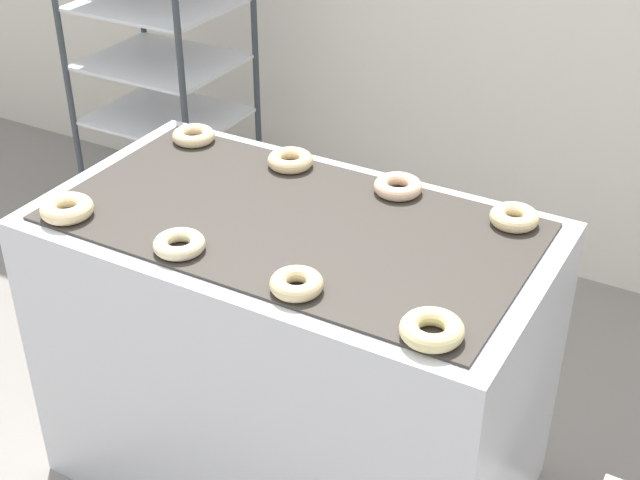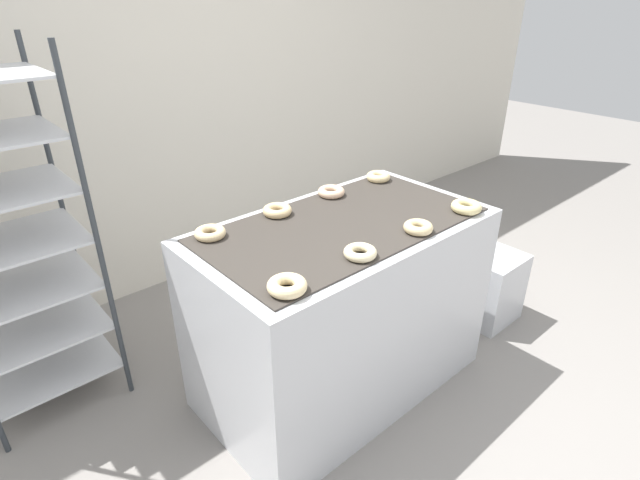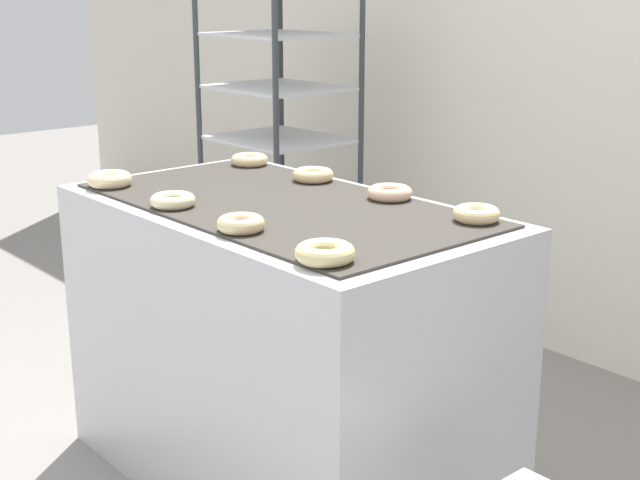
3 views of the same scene
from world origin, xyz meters
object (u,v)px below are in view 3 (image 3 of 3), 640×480
(donut_far_right, at_px, (476,214))
(donut_far_midleft, at_px, (313,175))
(donut_near_left, at_px, (110,179))
(donut_near_midright, at_px, (241,224))
(donut_far_midright, at_px, (390,193))
(baking_rack_cart, at_px, (279,139))
(donut_far_left, at_px, (249,160))
(fryer_machine, at_px, (282,347))
(donut_near_midleft, at_px, (173,200))
(donut_near_right, at_px, (325,253))

(donut_far_right, bearing_deg, donut_far_midleft, 179.98)
(donut_far_midleft, distance_m, donut_far_right, 0.66)
(donut_near_left, xyz_separation_m, donut_near_midright, (0.68, -0.00, -0.00))
(donut_far_midright, height_order, donut_far_right, donut_far_right)
(baking_rack_cart, distance_m, donut_far_right, 1.71)
(donut_near_left, distance_m, donut_far_left, 0.52)
(baking_rack_cart, xyz_separation_m, donut_far_right, (1.60, -0.61, 0.08))
(donut_far_left, bearing_deg, fryer_machine, -27.65)
(donut_near_left, relative_size, donut_near_midright, 1.11)
(donut_near_left, distance_m, donut_near_midright, 0.68)
(fryer_machine, relative_size, donut_far_midright, 10.12)
(donut_near_midleft, relative_size, donut_far_midright, 0.97)
(fryer_machine, height_order, donut_far_right, donut_far_right)
(donut_near_midleft, xyz_separation_m, donut_near_midright, (0.33, -0.01, 0.00))
(donut_near_left, xyz_separation_m, donut_far_left, (0.02, 0.52, -0.00))
(donut_far_midleft, bearing_deg, donut_far_midright, 1.33)
(fryer_machine, relative_size, donut_near_left, 9.72)
(donut_near_right, height_order, donut_far_midright, donut_near_right)
(baking_rack_cart, height_order, donut_near_left, baking_rack_cart)
(donut_near_midleft, height_order, donut_far_right, donut_far_right)
(fryer_machine, bearing_deg, donut_near_left, -152.74)
(baking_rack_cart, bearing_deg, donut_near_midright, -41.73)
(donut_far_left, height_order, donut_far_midright, donut_far_midright)
(fryer_machine, bearing_deg, donut_far_right, 27.30)
(donut_near_midright, bearing_deg, donut_near_right, -1.56)
(donut_near_midright, distance_m, donut_far_midleft, 0.62)
(donut_far_right, bearing_deg, donut_far_midright, 178.60)
(baking_rack_cart, xyz_separation_m, donut_far_left, (0.60, -0.61, 0.07))
(donut_near_right, xyz_separation_m, donut_far_right, (-0.00, 0.53, -0.00))
(donut_near_left, bearing_deg, donut_near_midleft, 1.04)
(donut_far_midleft, bearing_deg, donut_near_midleft, -90.13)
(fryer_machine, distance_m, donut_far_right, 0.73)
(donut_near_left, distance_m, donut_near_right, 1.02)
(baking_rack_cart, bearing_deg, donut_far_midleft, -32.99)
(fryer_machine, xyz_separation_m, baking_rack_cart, (-1.10, 0.87, 0.39))
(donut_near_midright, bearing_deg, donut_far_midright, 89.92)
(donut_far_midleft, relative_size, donut_far_right, 1.05)
(baking_rack_cart, distance_m, donut_far_left, 0.86)
(donut_near_left, height_order, donut_far_midleft, donut_near_left)
(donut_near_midright, bearing_deg, donut_far_midleft, 122.30)
(donut_near_midright, height_order, donut_far_right, same)
(donut_near_midleft, bearing_deg, donut_near_left, -178.96)
(baking_rack_cart, xyz_separation_m, donut_near_right, (1.60, -1.14, 0.08))
(donut_near_midright, xyz_separation_m, donut_far_right, (0.33, 0.52, 0.00))
(fryer_machine, distance_m, donut_near_right, 0.74)
(fryer_machine, xyz_separation_m, donut_far_midleft, (-0.16, 0.26, 0.46))
(donut_near_right, relative_size, donut_far_right, 1.10)
(donut_near_midright, distance_m, donut_far_right, 0.62)
(donut_near_right, relative_size, donut_far_left, 1.08)
(donut_far_midright, bearing_deg, donut_near_midleft, -122.49)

